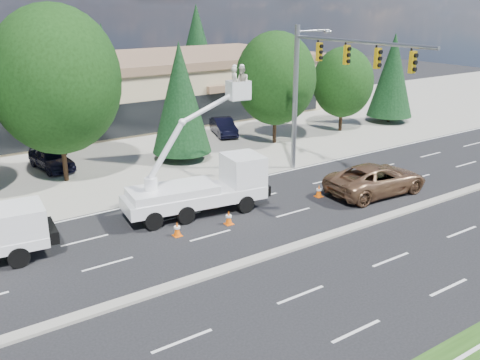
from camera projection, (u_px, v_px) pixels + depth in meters
ground at (251, 262)px, 22.36m from camera, size 140.00×140.00×0.00m
concrete_apron at (87, 154)px, 37.95m from camera, size 140.00×22.00×0.01m
road_median at (251, 261)px, 22.34m from camera, size 120.00×0.55×0.12m
strip_mall at (43, 95)px, 44.82m from camera, size 50.40×15.40×5.50m
tree_front_d at (56, 80)px, 30.50m from camera, size 7.45×7.45×10.34m
tree_front_e at (180, 98)px, 35.38m from camera, size 4.01×4.01×7.91m
tree_front_f at (276, 79)px, 39.48m from camera, size 6.00×6.00×8.33m
tree_front_g at (343, 82)px, 43.52m from camera, size 4.96×4.96×6.88m
tree_front_h at (392, 75)px, 46.70m from camera, size 3.93×3.93×7.76m
tree_back_c at (103, 58)px, 59.11m from camera, size 4.07×4.07×8.03m
tree_back_d at (197, 43)px, 65.22m from camera, size 5.07×5.07×10.00m
signal_mast at (320, 78)px, 31.30m from camera, size 2.76×10.16×9.00m
bucket_truck at (208, 182)px, 27.21m from camera, size 7.54×3.18×7.42m
traffic_cone_b at (177, 229)px, 24.72m from camera, size 0.40×0.40×0.70m
traffic_cone_c at (229, 218)px, 26.01m from camera, size 0.40×0.40×0.70m
traffic_cone_d at (319, 191)px, 29.66m from camera, size 0.40×0.40×0.70m
traffic_cone_e at (379, 179)px, 31.64m from camera, size 0.40×0.40×0.70m
minivan at (376, 179)px, 30.03m from camera, size 6.27×3.19×1.70m
parked_car_west at (51, 158)px, 34.40m from camera, size 2.23×4.52×1.48m
parked_car_east at (224, 127)px, 43.08m from camera, size 2.75×4.45×1.38m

